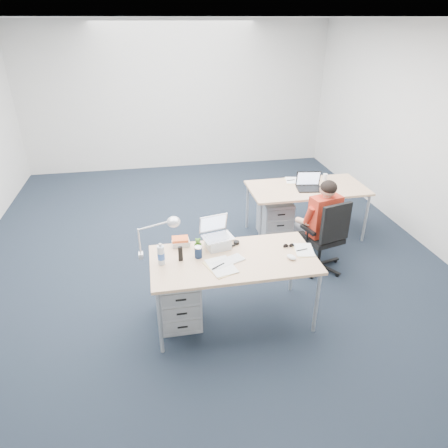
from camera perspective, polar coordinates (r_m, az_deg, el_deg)
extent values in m
plane|color=black|center=(5.43, -2.85, -3.62)|extent=(7.00, 7.00, 0.00)
cube|color=beige|center=(8.26, -6.72, 17.48)|extent=(6.00, 0.02, 2.80)
cube|color=beige|center=(1.89, 12.54, -21.17)|extent=(6.00, 0.02, 2.80)
cube|color=beige|center=(6.02, 26.94, 11.08)|extent=(0.02, 7.00, 2.80)
cube|color=white|center=(4.66, -3.74, 27.38)|extent=(6.00, 7.00, 0.01)
cube|color=tan|center=(3.88, 1.38, -5.11)|extent=(1.60, 0.80, 0.03)
cylinder|color=#B7BABC|center=(3.75, -9.14, -13.75)|extent=(0.04, 0.04, 0.70)
cylinder|color=#B7BABC|center=(4.02, 13.10, -10.94)|extent=(0.04, 0.04, 0.70)
cylinder|color=#B7BABC|center=(4.31, -9.57, -7.68)|extent=(0.04, 0.04, 0.70)
cylinder|color=#B7BABC|center=(4.54, 9.73, -5.64)|extent=(0.04, 0.04, 0.70)
cube|color=tan|center=(5.62, 11.79, 5.05)|extent=(1.60, 0.80, 0.03)
cylinder|color=#B7BABC|center=(5.24, 5.17, -0.57)|extent=(0.04, 0.04, 0.70)
cylinder|color=#B7BABC|center=(5.80, 19.60, 0.76)|extent=(0.04, 0.04, 0.70)
cylinder|color=#B7BABC|center=(5.84, 3.36, 2.59)|extent=(0.04, 0.04, 0.70)
cylinder|color=#B7BABC|center=(6.35, 16.64, 3.55)|extent=(0.04, 0.04, 0.70)
cylinder|color=black|center=(5.08, 13.54, -3.80)|extent=(0.04, 0.04, 0.37)
cube|color=black|center=(4.99, 13.78, -1.90)|extent=(0.49, 0.49, 0.06)
cube|color=black|center=(4.72, 15.67, 0.15)|extent=(0.39, 0.14, 0.46)
cube|color=red|center=(4.87, 14.15, 1.14)|extent=(0.40, 0.27, 0.49)
sphere|color=tan|center=(4.73, 14.62, 4.85)|extent=(0.19, 0.19, 0.19)
cube|color=#ACAEB1|center=(4.13, -6.38, -10.43)|extent=(0.40, 0.50, 0.55)
cube|color=#ACAEB1|center=(5.70, 7.26, 0.89)|extent=(0.40, 0.50, 0.55)
cube|color=white|center=(3.81, 0.62, -5.34)|extent=(0.34, 0.24, 0.02)
ellipsoid|color=white|center=(3.90, 9.59, -4.69)|extent=(0.11, 0.13, 0.04)
cylinder|color=#162645|center=(3.86, -3.69, -4.01)|extent=(0.09, 0.09, 0.12)
cylinder|color=silver|center=(3.77, -8.99, -4.24)|extent=(0.08, 0.08, 0.22)
cube|color=silver|center=(4.09, -6.22, -2.51)|extent=(0.19, 0.15, 0.08)
cube|color=black|center=(3.82, -6.25, -4.24)|extent=(0.04, 0.03, 0.15)
cube|color=#EACC87|center=(3.73, -0.51, -6.15)|extent=(0.30, 0.37, 0.01)
cube|color=#EACC87|center=(4.06, 11.29, -3.72)|extent=(0.21, 0.28, 0.01)
cylinder|color=white|center=(5.91, 14.24, 6.52)|extent=(0.09, 0.09, 0.09)
cube|color=white|center=(5.79, 9.68, 6.12)|extent=(0.22, 0.28, 0.01)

